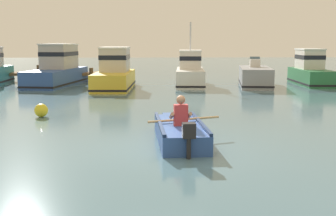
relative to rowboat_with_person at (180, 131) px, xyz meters
name	(u,v)px	position (x,y,z in m)	size (l,w,h in m)	color
ground_plane	(163,146)	(-0.44, -0.54, -0.25)	(120.00, 120.00, 0.00)	slate
wooden_dock	(16,74)	(-9.15, 16.90, 0.25)	(10.34, 1.64, 1.09)	brown
rowboat_with_person	(180,131)	(0.00, 0.00, 0.00)	(1.89, 3.72, 1.19)	#2D519E
moored_boat_blue	(57,70)	(-6.11, 14.76, 0.62)	(2.87, 6.09, 2.38)	#2D519E
moored_boat_yellow	(114,73)	(-2.67, 12.81, 0.56)	(2.10, 5.27, 2.20)	gold
moored_boat_white	(190,72)	(1.54, 14.17, 0.50)	(1.93, 4.81, 3.58)	white
moored_boat_grey	(255,77)	(5.14, 13.54, 0.26)	(2.38, 4.79, 1.64)	gray
moored_boat_green	(311,71)	(8.66, 14.53, 0.52)	(1.87, 4.87, 2.09)	#287042
mooring_buoy	(41,110)	(-4.37, 3.74, -0.03)	(0.45, 0.45, 0.45)	yellow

